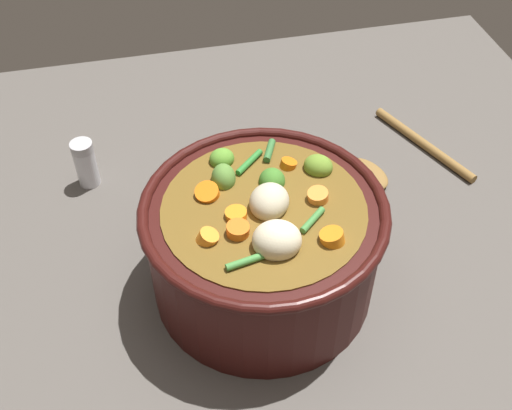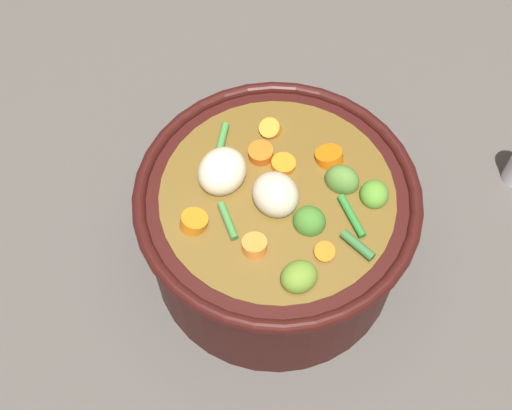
% 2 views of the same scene
% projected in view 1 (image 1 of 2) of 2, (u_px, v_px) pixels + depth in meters
% --- Properties ---
extents(ground_plane, '(1.10, 1.10, 0.00)m').
position_uv_depth(ground_plane, '(263.00, 283.00, 0.78)').
color(ground_plane, '#514C47').
extents(cooking_pot, '(0.28, 0.28, 0.16)m').
position_uv_depth(cooking_pot, '(264.00, 244.00, 0.73)').
color(cooking_pot, '#38110F').
rests_on(cooking_pot, ground_plane).
extents(wooden_spoon, '(0.19, 0.19, 0.01)m').
position_uv_depth(wooden_spoon, '(389.00, 161.00, 0.93)').
color(wooden_spoon, olive).
rests_on(wooden_spoon, ground_plane).
extents(salt_shaker, '(0.03, 0.03, 0.07)m').
position_uv_depth(salt_shaker, '(86.00, 163.00, 0.88)').
color(salt_shaker, silver).
rests_on(salt_shaker, ground_plane).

